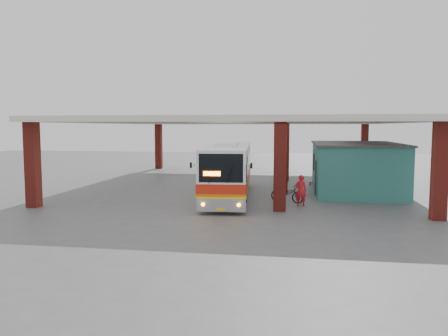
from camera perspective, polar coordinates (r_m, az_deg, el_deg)
ground at (r=24.94m, az=0.57°, el=-4.09°), size 90.00×90.00×0.00m
brick_columns at (r=29.47m, az=4.78°, el=1.62°), size 20.10×21.60×4.35m
canopy_roof at (r=30.99m, az=3.30°, el=6.12°), size 21.00×23.00×0.30m
shop_building at (r=28.69m, az=16.78°, el=0.08°), size 5.20×8.20×3.11m
coach_bus at (r=25.49m, az=0.62°, el=-0.23°), size 3.24×11.26×3.24m
motorcycle at (r=24.00m, az=8.22°, el=-3.32°), size 2.00×1.37×1.00m
pedestrian at (r=22.96m, az=9.99°, el=-2.92°), size 0.63×0.44×1.64m
red_chair at (r=31.05m, az=11.69°, el=-1.61°), size 0.51×0.51×0.83m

